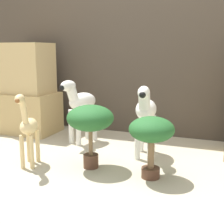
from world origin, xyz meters
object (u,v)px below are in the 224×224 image
object	(u,v)px
potted_palm_front	(152,133)
giraffe_figurine	(28,127)
zebra_right	(146,113)
potted_palm_back	(90,120)
zebra_left	(80,104)

from	to	relation	value
potted_palm_front	giraffe_figurine	bearing A→B (deg)	-172.43
giraffe_figurine	potted_palm_front	xyz separation A→B (m)	(0.99, 0.13, 0.02)
zebra_right	giraffe_figurine	distance (m)	1.00
potted_palm_back	zebra_left	bearing A→B (deg)	123.50
zebra_left	giraffe_figurine	world-z (taller)	zebra_left
zebra_right	potted_palm_front	size ratio (longest dim) A/B	1.40
potted_palm_front	potted_palm_back	xyz separation A→B (m)	(-0.50, 0.02, 0.04)
zebra_left	potted_palm_back	size ratio (longest dim) A/B	1.27
giraffe_figurine	potted_palm_back	bearing A→B (deg)	17.70
zebra_left	giraffe_figurine	size ratio (longest dim) A/B	1.06
giraffe_figurine	potted_palm_front	size ratio (longest dim) A/B	1.33
zebra_right	zebra_left	distance (m)	0.76
giraffe_figurine	zebra_left	bearing A→B (deg)	83.61
potted_palm_back	potted_palm_front	bearing A→B (deg)	-2.63
zebra_right	zebra_left	bearing A→B (deg)	165.60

